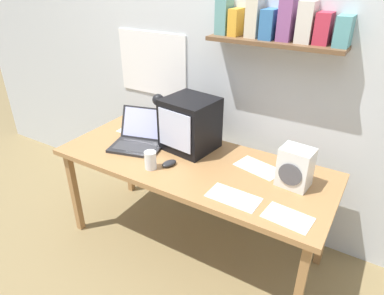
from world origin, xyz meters
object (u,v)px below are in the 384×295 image
(crt_monitor, at_px, (190,124))
(printed_handout, at_px, (137,129))
(laptop, at_px, (140,137))
(juice_glass, at_px, (151,161))
(computer_mouse, at_px, (169,163))
(loose_paper_near_monitor, at_px, (233,197))
(desk_lamp, at_px, (159,109))
(corner_desk, at_px, (192,168))
(open_notebook, at_px, (288,218))
(loose_paper_near_laptop, at_px, (258,168))
(space_heater, at_px, (295,167))

(crt_monitor, bearing_deg, printed_handout, -176.05)
(laptop, bearing_deg, juice_glass, -54.96)
(computer_mouse, xyz_separation_m, loose_paper_near_monitor, (0.49, -0.10, -0.01))
(loose_paper_near_monitor, bearing_deg, desk_lamp, 152.02)
(corner_desk, height_order, open_notebook, open_notebook)
(corner_desk, distance_m, crt_monitor, 0.30)
(computer_mouse, height_order, open_notebook, computer_mouse)
(computer_mouse, distance_m, printed_handout, 0.60)
(loose_paper_near_monitor, distance_m, printed_handout, 1.09)
(crt_monitor, relative_size, loose_paper_near_laptop, 1.17)
(laptop, bearing_deg, crt_monitor, 8.33)
(crt_monitor, bearing_deg, corner_desk, -47.21)
(desk_lamp, relative_size, printed_handout, 1.34)
(crt_monitor, height_order, juice_glass, crt_monitor)
(open_notebook, bearing_deg, computer_mouse, 172.26)
(juice_glass, bearing_deg, printed_handout, 138.13)
(printed_handout, bearing_deg, crt_monitor, -3.47)
(computer_mouse, xyz_separation_m, open_notebook, (0.80, -0.11, -0.01))
(space_heater, xyz_separation_m, computer_mouse, (-0.73, -0.19, -0.10))
(desk_lamp, distance_m, loose_paper_near_laptop, 0.82)
(crt_monitor, bearing_deg, juice_glass, -92.37)
(desk_lamp, bearing_deg, computer_mouse, -67.00)
(laptop, xyz_separation_m, computer_mouse, (0.34, -0.14, -0.04))
(computer_mouse, xyz_separation_m, loose_paper_near_laptop, (0.49, 0.26, -0.01))
(corner_desk, height_order, loose_paper_near_laptop, loose_paper_near_laptop)
(loose_paper_near_laptop, bearing_deg, corner_desk, -160.20)
(desk_lamp, xyz_separation_m, printed_handout, (-0.21, -0.02, -0.21))
(laptop, relative_size, loose_paper_near_laptop, 1.36)
(crt_monitor, bearing_deg, loose_paper_near_laptop, 5.82)
(desk_lamp, distance_m, space_heater, 1.05)
(corner_desk, bearing_deg, space_heater, 6.48)
(desk_lamp, relative_size, loose_paper_near_monitor, 1.12)
(desk_lamp, bearing_deg, space_heater, -27.42)
(corner_desk, xyz_separation_m, laptop, (-0.44, 0.01, 0.11))
(laptop, distance_m, loose_paper_near_laptop, 0.85)
(space_heater, bearing_deg, loose_paper_near_laptop, 169.02)
(loose_paper_near_monitor, bearing_deg, crt_monitor, 143.64)
(laptop, height_order, desk_lamp, desk_lamp)
(corner_desk, bearing_deg, desk_lamp, 152.76)
(juice_glass, distance_m, open_notebook, 0.88)
(laptop, height_order, computer_mouse, laptop)
(crt_monitor, relative_size, computer_mouse, 3.04)
(crt_monitor, distance_m, loose_paper_near_monitor, 0.65)
(loose_paper_near_laptop, bearing_deg, computer_mouse, -151.72)
(space_heater, distance_m, loose_paper_near_monitor, 0.39)
(desk_lamp, height_order, juice_glass, desk_lamp)
(computer_mouse, bearing_deg, corner_desk, 51.96)
(computer_mouse, bearing_deg, laptop, 158.53)
(corner_desk, xyz_separation_m, computer_mouse, (-0.09, -0.12, 0.07))
(printed_handout, xyz_separation_m, loose_paper_near_laptop, (1.01, -0.04, -0.00))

